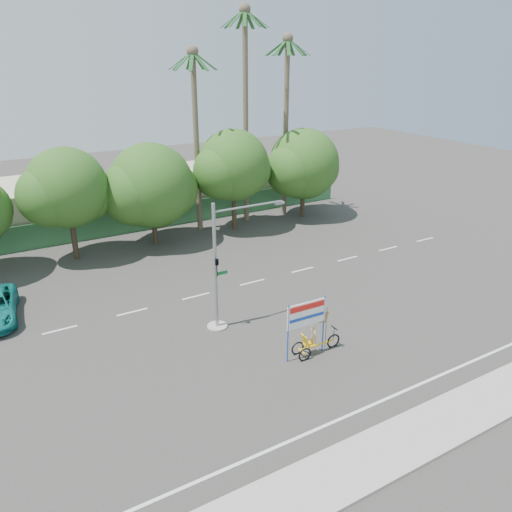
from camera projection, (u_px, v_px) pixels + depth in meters
ground at (297, 349)px, 25.19m from camera, size 120.00×120.00×0.00m
sidewalk_near at (408, 440)px, 19.17m from camera, size 50.00×2.40×0.12m
fence at (152, 218)px, 42.01m from camera, size 38.00×0.08×2.00m
building_left at (15, 210)px, 40.57m from camera, size 12.00×8.00×4.00m
building_right at (214, 185)px, 49.04m from camera, size 14.00×8.00×3.60m
tree_left at (66, 191)px, 34.40m from camera, size 6.66×5.60×8.07m
tree_center at (151, 188)px, 37.42m from camera, size 7.62×6.40×7.85m
tree_right at (233, 168)px, 40.39m from camera, size 6.90×5.80×8.36m
tree_far_right at (303, 166)px, 43.88m from camera, size 7.38×6.20×7.94m
palm_tall at (245, 98)px, 40.57m from camera, size 3.73×3.79×17.45m
palm_mid at (286, 109)px, 42.84m from camera, size 3.73×3.79×15.45m
palm_short at (196, 122)px, 39.08m from camera, size 3.73×3.79×14.45m
traffic_signal at (221, 277)px, 26.25m from camera, size 4.72×1.10×7.00m
trike_billboard at (311, 332)px, 24.30m from camera, size 3.18×0.74×3.13m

